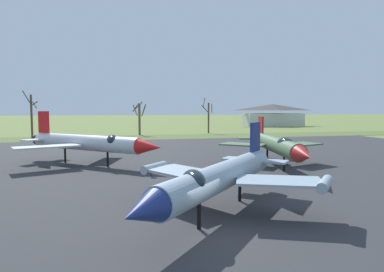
{
  "coord_description": "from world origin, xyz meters",
  "views": [
    {
      "loc": [
        -4.06,
        -15.02,
        5.97
      ],
      "look_at": [
        5.09,
        24.39,
        2.75
      ],
      "focal_mm": 32.42,
      "sensor_mm": 36.0,
      "label": 1
    }
  ],
  "objects": [
    {
      "name": "info_placard_front_left",
      "position": [
        -0.78,
        15.04,
        0.67
      ],
      "size": [
        0.54,
        0.36,
        1.08
      ],
      "color": "black",
      "rests_on": "ground"
    },
    {
      "name": "jet_fighter_rear_right",
      "position": [
        12.09,
        16.76,
        2.32
      ],
      "size": [
        11.11,
        16.97,
        5.02
      ],
      "color": "#4C6B47",
      "rests_on": "ground"
    },
    {
      "name": "grass_verge_strip",
      "position": [
        0.0,
        56.55,
        0.03
      ],
      "size": [
        156.83,
        12.0,
        0.06
      ],
      "primitive_type": "cube",
      "color": "#576833",
      "rests_on": "ground"
    },
    {
      "name": "jet_fighter_rear_left",
      "position": [
        1.68,
        3.0,
        2.22
      ],
      "size": [
        12.22,
        13.45,
        4.99
      ],
      "color": "#8EA3B2",
      "rests_on": "ground"
    },
    {
      "name": "ground_plane",
      "position": [
        0.0,
        0.0,
        0.0
      ],
      "size": [
        600.0,
        600.0,
        0.0
      ],
      "primitive_type": "plane",
      "color": "olive"
    },
    {
      "name": "jet_fighter_front_left",
      "position": [
        -6.38,
        22.66,
        2.4
      ],
      "size": [
        14.75,
        13.98,
        5.66
      ],
      "color": "silver",
      "rests_on": "ground"
    },
    {
      "name": "visitor_building",
      "position": [
        49.22,
        93.45,
        3.63
      ],
      "size": [
        20.62,
        10.98,
        7.44
      ],
      "color": "beige",
      "rests_on": "ground"
    },
    {
      "name": "bare_tree_center",
      "position": [
        -19.96,
        61.11,
        4.85
      ],
      "size": [
        2.9,
        2.92,
        9.6
      ],
      "color": "brown",
      "rests_on": "ground"
    },
    {
      "name": "bare_tree_right_of_center",
      "position": [
        1.99,
        62.99,
        4.11
      ],
      "size": [
        3.04,
        3.0,
        7.51
      ],
      "color": "brown",
      "rests_on": "ground"
    },
    {
      "name": "bare_tree_far_right",
      "position": [
        18.59,
        65.38,
        4.21
      ],
      "size": [
        2.83,
        3.31,
        8.63
      ],
      "color": "brown",
      "rests_on": "ground"
    },
    {
      "name": "asphalt_apron",
      "position": [
        0.0,
        18.96,
        0.03
      ],
      "size": [
        96.83,
        63.19,
        0.05
      ],
      "primitive_type": "cube",
      "color": "#333335",
      "rests_on": "ground"
    }
  ]
}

